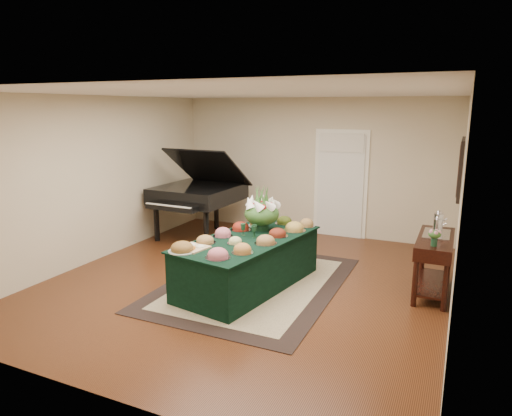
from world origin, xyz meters
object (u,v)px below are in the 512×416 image
at_px(buffet_table, 248,262).
at_px(floral_centerpiece, 262,209).
at_px(mahogany_sideboard, 435,250).
at_px(grand_piano, 198,193).

distance_m(buffet_table, floral_centerpiece, 0.82).
bearing_deg(mahogany_sideboard, buffet_table, -160.97).
bearing_deg(buffet_table, mahogany_sideboard, 19.03).
xyz_separation_m(buffet_table, floral_centerpiece, (-0.00, 0.47, 0.67)).
relative_size(grand_piano, mahogany_sideboard, 1.40).
height_order(grand_piano, mahogany_sideboard, grand_piano).
height_order(buffet_table, floral_centerpiece, floral_centerpiece).
height_order(floral_centerpiece, mahogany_sideboard, floral_centerpiece).
xyz_separation_m(grand_piano, mahogany_sideboard, (4.39, -1.09, -0.26)).
relative_size(buffet_table, floral_centerpiece, 4.54).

